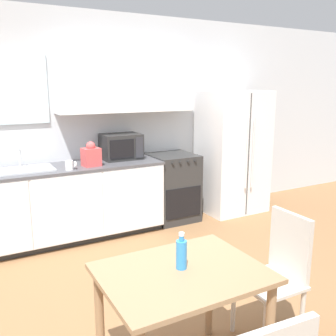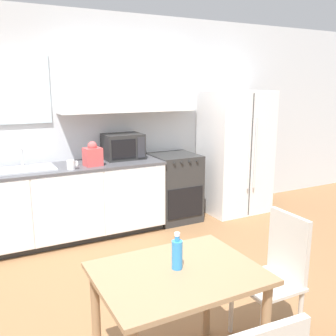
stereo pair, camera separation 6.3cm
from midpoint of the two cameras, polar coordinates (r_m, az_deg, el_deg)
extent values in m
plane|color=olive|center=(3.28, -4.08, -21.01)|extent=(12.00, 12.00, 0.00)
cube|color=silver|center=(4.80, -15.06, 6.56)|extent=(12.00, 0.06, 2.70)
cube|color=silver|center=(4.64, -22.99, 11.10)|extent=(0.76, 0.04, 0.80)
cube|color=white|center=(4.81, -6.73, 12.29)|extent=(1.75, 0.32, 0.64)
cube|color=#333333|center=(4.76, -15.94, -9.85)|extent=(2.37, 0.58, 0.08)
cube|color=white|center=(4.59, -16.18, -4.98)|extent=(2.37, 0.64, 0.78)
cube|color=white|center=(4.29, -15.23, -6.16)|extent=(0.77, 0.01, 0.76)
cube|color=white|center=(4.52, -5.44, -4.82)|extent=(0.77, 0.01, 0.76)
cube|color=#4C4C51|center=(4.49, -16.50, -0.02)|extent=(2.39, 0.66, 0.03)
cube|color=#2D2D2D|center=(5.11, 0.31, -2.92)|extent=(0.59, 0.61, 0.91)
cube|color=black|center=(4.89, 2.06, -5.30)|extent=(0.51, 0.01, 0.40)
cylinder|color=#262626|center=(4.67, 0.39, 0.68)|extent=(0.03, 0.02, 0.03)
cylinder|color=#262626|center=(4.72, 1.52, 0.81)|extent=(0.03, 0.02, 0.03)
cylinder|color=#262626|center=(4.78, 2.76, 0.95)|extent=(0.03, 0.02, 0.03)
cylinder|color=#262626|center=(4.83, 3.84, 1.07)|extent=(0.03, 0.02, 0.03)
cube|color=white|center=(5.49, 9.43, 2.46)|extent=(0.89, 0.71, 1.74)
cube|color=#3F3F3F|center=(5.22, 11.86, 1.84)|extent=(0.01, 0.01, 1.68)
cylinder|color=silver|center=(5.16, 11.63, 2.12)|extent=(0.02, 0.02, 0.96)
cylinder|color=silver|center=(5.22, 12.48, 2.21)|extent=(0.02, 0.02, 0.96)
cube|color=#B7BABC|center=(4.42, -21.62, -0.25)|extent=(0.64, 0.41, 0.02)
cylinder|color=silver|center=(4.56, -22.00, 1.62)|extent=(0.02, 0.02, 0.22)
cylinder|color=silver|center=(4.48, -22.00, 2.74)|extent=(0.02, 0.14, 0.02)
cube|color=#282828|center=(4.78, -7.54, 3.26)|extent=(0.48, 0.36, 0.32)
cube|color=black|center=(4.59, -7.39, 2.89)|extent=(0.31, 0.01, 0.23)
cube|color=#2D2D33|center=(4.68, -4.75, 3.13)|extent=(0.10, 0.01, 0.26)
cylinder|color=white|center=(4.29, -15.22, 0.39)|extent=(0.09, 0.09, 0.10)
torus|color=white|center=(4.30, -14.36, 0.55)|extent=(0.02, 0.08, 0.08)
cube|color=#D14C4C|center=(4.43, -12.03, 1.64)|extent=(0.21, 0.19, 0.21)
sphere|color=#D14C4C|center=(4.40, -12.10, 3.29)|extent=(0.12, 0.12, 0.11)
cube|color=#997551|center=(2.27, 1.38, -15.72)|extent=(0.95, 0.73, 0.03)
cylinder|color=#997551|center=(2.57, -11.09, -22.08)|extent=(0.06, 0.06, 0.72)
cylinder|color=#997551|center=(2.88, 5.68, -17.85)|extent=(0.06, 0.06, 0.72)
cube|color=beige|center=(2.86, 14.45, -16.56)|extent=(0.41, 0.41, 0.02)
cube|color=beige|center=(2.87, 17.48, -11.11)|extent=(0.04, 0.37, 0.48)
cylinder|color=beige|center=(2.78, 13.86, -23.00)|extent=(0.03, 0.03, 0.43)
cylinder|color=beige|center=(2.99, 9.31, -19.93)|extent=(0.03, 0.03, 0.43)
cylinder|color=beige|center=(2.98, 19.12, -20.65)|extent=(0.03, 0.03, 0.43)
cylinder|color=beige|center=(3.18, 14.48, -18.05)|extent=(0.03, 0.03, 0.43)
cylinder|color=#338CD8|center=(2.25, 1.24, -13.07)|extent=(0.06, 0.06, 0.17)
cylinder|color=#338CD8|center=(2.21, 1.25, -10.65)|extent=(0.03, 0.03, 0.03)
cylinder|color=white|center=(2.20, 1.26, -10.04)|extent=(0.03, 0.03, 0.02)
camera|label=1|loc=(0.03, -90.51, -0.11)|focal=40.00mm
camera|label=2|loc=(0.03, 89.49, 0.11)|focal=40.00mm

